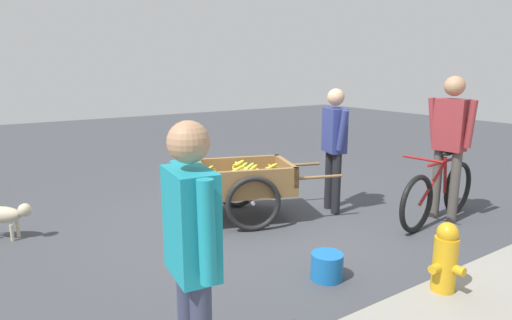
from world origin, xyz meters
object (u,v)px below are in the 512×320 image
(vendor_person, at_px, (334,140))
(dog, at_px, (5,215))
(fire_hydrant, at_px, (445,264))
(fruit_cart, at_px, (245,183))
(bicycle, at_px, (439,194))
(cyclist_person, at_px, (450,135))
(bystander_person, at_px, (192,245))
(plastic_bucket, at_px, (327,266))

(vendor_person, distance_m, dog, 3.83)
(fire_hydrant, bearing_deg, fruit_cart, -85.18)
(bicycle, bearing_deg, cyclist_person, -172.74)
(vendor_person, height_order, cyclist_person, cyclist_person)
(cyclist_person, relative_size, bystander_person, 1.10)
(bystander_person, bearing_deg, fire_hydrant, 176.37)
(dog, relative_size, bystander_person, 0.36)
(fruit_cart, distance_m, dog, 2.64)
(bicycle, bearing_deg, bystander_person, 15.42)
(fruit_cart, relative_size, cyclist_person, 1.05)
(fire_hydrant, relative_size, bystander_person, 0.43)
(fruit_cart, bearing_deg, plastic_bucket, 81.94)
(bicycle, xyz_separation_m, dog, (4.31, -2.25, -0.08))
(dog, bearing_deg, fire_hydrant, 128.50)
(fire_hydrant, height_order, plastic_bucket, fire_hydrant)
(cyclist_person, xyz_separation_m, dog, (4.46, -2.23, -0.77))
(bystander_person, bearing_deg, cyclist_person, -164.89)
(fruit_cart, height_order, plastic_bucket, fruit_cart)
(vendor_person, xyz_separation_m, plastic_bucket, (1.32, 1.33, -0.81))
(bicycle, height_order, plastic_bucket, bicycle)
(fruit_cart, relative_size, plastic_bucket, 6.44)
(dog, bearing_deg, bicycle, 152.41)
(dog, xyz_separation_m, plastic_bucket, (-2.24, 2.58, -0.15))
(dog, bearing_deg, cyclist_person, 153.41)
(vendor_person, height_order, bicycle, vendor_person)
(dog, bearing_deg, fruit_cart, 160.72)
(bicycle, bearing_deg, dog, -27.59)
(vendor_person, height_order, fire_hydrant, vendor_person)
(bicycle, relative_size, plastic_bucket, 5.89)
(vendor_person, relative_size, fire_hydrant, 2.32)
(vendor_person, bearing_deg, bicycle, 126.76)
(bicycle, relative_size, cyclist_person, 0.96)
(vendor_person, xyz_separation_m, bystander_person, (2.91, 2.01, 0.01))
(fire_hydrant, height_order, bystander_person, bystander_person)
(plastic_bucket, distance_m, bystander_person, 1.91)
(bicycle, relative_size, bystander_person, 1.06)
(cyclist_person, height_order, bystander_person, cyclist_person)
(cyclist_person, bearing_deg, vendor_person, -47.55)
(dog, relative_size, plastic_bucket, 1.99)
(cyclist_person, xyz_separation_m, bystander_person, (3.81, 1.03, -0.11))
(vendor_person, xyz_separation_m, bicycle, (-0.75, 1.00, -0.57))
(bicycle, distance_m, plastic_bucket, 2.11)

